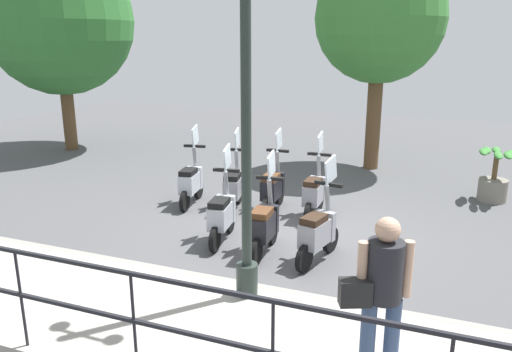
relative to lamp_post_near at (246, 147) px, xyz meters
The scene contains 15 objects.
ground_plane 3.15m from the lamp_post_near, ahead, with size 28.00×28.00×0.00m, color #4C4C4F.
promenade_walkway 2.11m from the lamp_post_near, 153.34° to the left, with size 2.20×20.00×0.15m.
fence_railing 2.15m from the lamp_post_near, 168.14° to the left, with size 0.04×16.03×1.07m.
lamp_post_near is the anchor object (origin of this frame).
pedestrian_with_bag 2.21m from the lamp_post_near, 121.65° to the right, with size 0.48×0.60×1.59m.
tree_large 10.59m from the lamp_post_near, 51.89° to the left, with size 4.10×4.10×5.70m.
tree_distant 7.57m from the lamp_post_near, ahead, with size 3.06×3.06×5.18m.
potted_palm 6.59m from the lamp_post_near, 29.08° to the right, with size 1.06×0.66×1.05m.
scooter_near_0 2.22m from the lamp_post_near, 18.34° to the right, with size 1.22×0.51×1.54m.
scooter_near_1 2.17m from the lamp_post_near, 11.97° to the left, with size 1.23×0.44×1.54m.
scooter_near_2 2.55m from the lamp_post_near, 33.24° to the left, with size 1.23×0.45×1.54m.
scooter_far_0 3.69m from the lamp_post_near, ahead, with size 1.23×0.44×1.54m.
scooter_far_1 3.81m from the lamp_post_near, 13.85° to the left, with size 1.23×0.44×1.54m.
scooter_far_2 3.86m from the lamp_post_near, 25.92° to the left, with size 1.22×0.49×1.54m.
scooter_far_3 4.31m from the lamp_post_near, 37.79° to the left, with size 1.23×0.46×1.54m.
Camera 1 is at (-7.54, -2.47, 3.21)m, focal length 35.00 mm.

